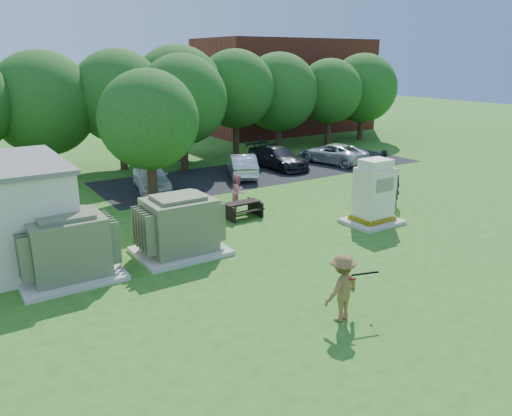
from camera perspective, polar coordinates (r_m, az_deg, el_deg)
ground at (r=15.50m, az=8.14°, el=-8.25°), size 120.00×120.00×0.00m
brick_building at (r=46.47m, az=3.33°, el=13.78°), size 15.00×8.00×8.00m
parking_strip at (r=29.75m, az=1.39°, el=4.23°), size 20.00×6.00×0.01m
transformer_left at (r=16.23m, az=-20.73°, el=-4.32°), size 3.00×2.40×2.07m
transformer_right at (r=17.27m, az=-8.74°, el=-2.11°), size 3.00×2.40×2.07m
generator_cabinet at (r=20.67m, az=13.30°, el=1.37°), size 2.18×1.79×2.66m
picnic_table at (r=21.11m, az=-1.62°, el=0.05°), size 1.57×1.18×0.67m
batter at (r=13.05m, az=9.78°, el=-8.97°), size 1.27×0.86×1.81m
person_by_generator at (r=23.32m, az=15.36°, el=2.37°), size 0.81×0.73×1.85m
person_at_picnic at (r=22.52m, az=-2.05°, el=2.00°), size 0.92×0.88×1.49m
person_walking_right at (r=26.87m, az=14.33°, el=4.45°), size 1.13×1.16×1.95m
car_white at (r=26.12m, az=-11.89°, el=3.57°), size 2.40×4.18×1.34m
car_silver_a at (r=28.28m, az=-1.59°, el=4.91°), size 2.91×4.19×1.31m
car_dark at (r=30.51m, az=2.48°, el=5.81°), size 2.17×4.68×1.32m
car_silver_b at (r=32.31m, az=8.70°, el=6.20°), size 3.18×4.92×1.26m
batting_equipment at (r=13.26m, az=12.05°, el=-7.54°), size 1.09×0.34×0.32m
tree_row at (r=31.12m, az=-12.16°, el=12.17°), size 41.30×13.30×7.30m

